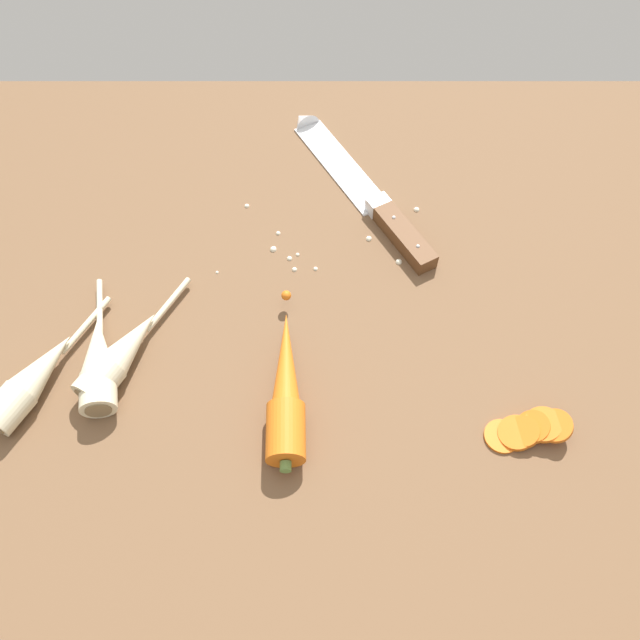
% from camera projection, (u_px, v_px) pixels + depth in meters
% --- Properties ---
extents(ground_plane, '(1.20, 0.90, 0.04)m').
position_uv_depth(ground_plane, '(320.00, 322.00, 0.78)').
color(ground_plane, brown).
extents(chefs_knife, '(0.20, 0.32, 0.04)m').
position_uv_depth(chefs_knife, '(356.00, 181.00, 0.88)').
color(chefs_knife, silver).
rests_on(chefs_knife, ground_plane).
extents(whole_carrot, '(0.05, 0.22, 0.04)m').
position_uv_depth(whole_carrot, '(286.00, 388.00, 0.68)').
color(whole_carrot, orange).
rests_on(whole_carrot, ground_plane).
extents(parsnip_front, '(0.06, 0.19, 0.04)m').
position_uv_depth(parsnip_front, '(98.00, 362.00, 0.70)').
color(parsnip_front, beige).
rests_on(parsnip_front, ground_plane).
extents(parsnip_mid_left, '(0.11, 0.18, 0.04)m').
position_uv_depth(parsnip_mid_left, '(121.00, 354.00, 0.71)').
color(parsnip_mid_left, beige).
rests_on(parsnip_mid_left, ground_plane).
extents(parsnip_mid_right, '(0.11, 0.18, 0.04)m').
position_uv_depth(parsnip_mid_right, '(33.00, 378.00, 0.69)').
color(parsnip_mid_right, beige).
rests_on(parsnip_mid_right, ground_plane).
extents(carrot_slice_stack, '(0.09, 0.05, 0.03)m').
position_uv_depth(carrot_slice_stack, '(528.00, 430.00, 0.67)').
color(carrot_slice_stack, orange).
rests_on(carrot_slice_stack, ground_plane).
extents(mince_crumbs, '(0.27, 0.12, 0.01)m').
position_uv_depth(mince_crumbs, '(327.00, 242.00, 0.82)').
color(mince_crumbs, silver).
rests_on(mince_crumbs, ground_plane).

